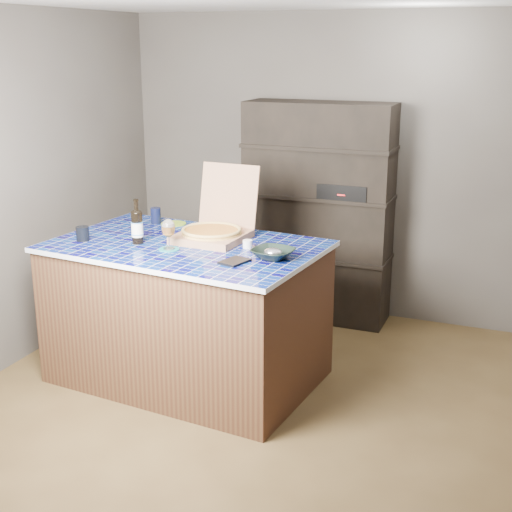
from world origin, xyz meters
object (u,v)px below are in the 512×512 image
at_px(pizza_box, 214,230).
at_px(dvd_case, 235,261).
at_px(mead_bottle, 137,226).
at_px(wine_glass, 168,229).
at_px(kitchen_island, 187,312).
at_px(bowl, 273,254).

height_order(pizza_box, dvd_case, pizza_box).
relative_size(mead_bottle, dvd_case, 1.69).
relative_size(wine_glass, dvd_case, 1.10).
distance_m(mead_bottle, dvd_case, 0.79).
bearing_deg(dvd_case, mead_bottle, -176.06).
distance_m(kitchen_island, wine_glass, 0.64).
bearing_deg(wine_glass, dvd_case, -11.26).
bearing_deg(wine_glass, pizza_box, 64.08).
distance_m(pizza_box, wine_glass, 0.38).
relative_size(pizza_box, bowl, 2.17).
distance_m(mead_bottle, bowl, 0.96).
bearing_deg(kitchen_island, pizza_box, 60.00).
height_order(wine_glass, bowl, wine_glass).
height_order(kitchen_island, wine_glass, wine_glass).
xyz_separation_m(dvd_case, bowl, (0.19, 0.17, 0.02)).
height_order(mead_bottle, bowl, mead_bottle).
xyz_separation_m(mead_bottle, dvd_case, (0.77, -0.15, -0.11)).
height_order(dvd_case, bowl, bowl).
height_order(pizza_box, mead_bottle, pizza_box).
distance_m(wine_glass, bowl, 0.70).
distance_m(kitchen_island, dvd_case, 0.73).
relative_size(pizza_box, dvd_case, 3.11).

